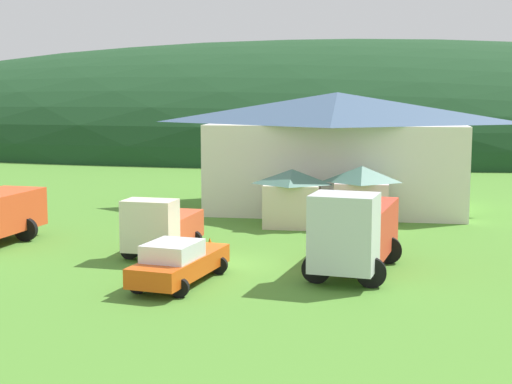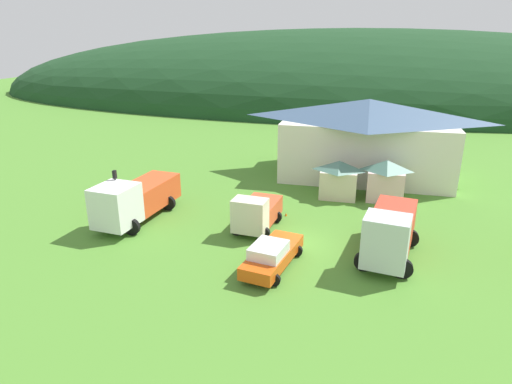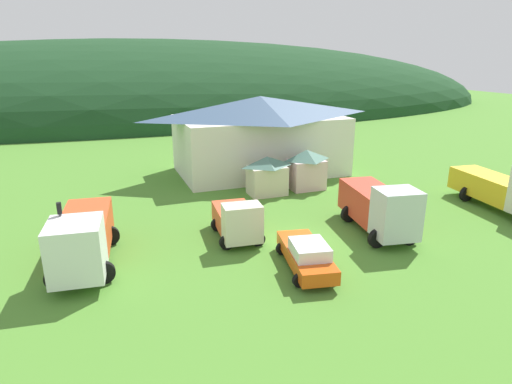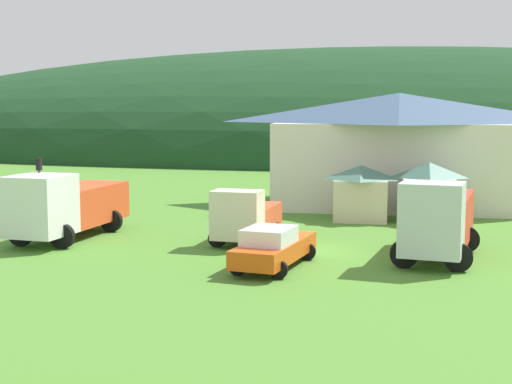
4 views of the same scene
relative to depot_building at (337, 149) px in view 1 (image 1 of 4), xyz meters
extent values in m
plane|color=#4C842D|center=(-3.51, -15.65, -3.60)|extent=(200.00, 200.00, 0.00)
ellipsoid|color=#193D1E|center=(-3.51, 51.92, -3.60)|extent=(153.77, 60.00, 26.85)
cube|color=white|center=(0.00, 0.00, -1.01)|extent=(14.60, 8.56, 5.17)
pyramid|color=#3D5675|center=(0.00, 0.00, 2.48)|extent=(15.77, 9.24, 1.81)
cube|color=beige|center=(-1.92, -6.59, -2.47)|extent=(2.83, 2.01, 2.25)
pyramid|color=#4C7A6B|center=(-1.92, -6.59, -0.95)|extent=(3.06, 2.17, 0.79)
cube|color=beige|center=(1.65, -6.23, -2.40)|extent=(2.74, 2.16, 2.39)
pyramid|color=#4C7A6B|center=(1.65, -6.23, -0.79)|extent=(2.96, 2.33, 0.84)
cylinder|color=black|center=(-13.92, -12.28, -3.05)|extent=(1.10, 0.30, 1.10)
cube|color=beige|center=(-6.88, -15.29, -2.12)|extent=(2.26, 1.59, 2.16)
cube|color=black|center=(-6.89, -15.36, -1.64)|extent=(1.25, 1.22, 0.69)
cube|color=#DB512D|center=(-6.68, -13.00, -2.58)|extent=(2.42, 3.38, 1.22)
cylinder|color=black|center=(-5.96, -15.37, -3.20)|extent=(0.80, 0.30, 0.80)
cylinder|color=black|center=(-7.81, -15.21, -3.20)|extent=(0.80, 0.30, 0.80)
cylinder|color=black|center=(-5.72, -12.60, -3.20)|extent=(0.80, 0.30, 0.80)
cylinder|color=black|center=(-7.56, -12.44, -3.20)|extent=(0.80, 0.30, 0.80)
cube|color=silver|center=(1.29, -18.12, -1.64)|extent=(2.62, 2.31, 2.81)
cube|color=black|center=(1.27, -18.21, -1.02)|extent=(1.49, 1.75, 0.90)
cube|color=red|center=(1.83, -14.81, -2.05)|extent=(3.06, 5.05, 1.98)
cylinder|color=black|center=(2.29, -18.28, -3.05)|extent=(1.10, 0.30, 1.10)
cylinder|color=black|center=(0.29, -17.95, -3.05)|extent=(1.10, 0.30, 1.10)
cylinder|color=black|center=(2.95, -14.27, -3.05)|extent=(1.10, 0.30, 1.10)
cylinder|color=black|center=(0.95, -13.95, -3.05)|extent=(1.10, 0.30, 1.10)
cube|color=#DE5013|center=(-4.66, -18.80, -2.91)|extent=(2.74, 5.48, 0.70)
cube|color=silver|center=(-4.77, -19.42, -2.25)|extent=(2.04, 2.37, 0.62)
cylinder|color=black|center=(-4.20, -20.69, -3.26)|extent=(0.68, 0.24, 0.68)
cylinder|color=black|center=(-5.77, -20.41, -3.26)|extent=(0.68, 0.24, 0.68)
cylinder|color=black|center=(-3.56, -17.19, -3.26)|extent=(0.68, 0.24, 0.68)
cylinder|color=black|center=(-5.13, -16.90, -3.26)|extent=(0.68, 0.24, 0.68)
cone|color=orange|center=(-5.24, -11.31, -3.60)|extent=(0.36, 0.36, 0.51)
camera|label=1|loc=(2.44, -45.19, 3.45)|focal=53.01mm
camera|label=2|loc=(-0.31, -40.38, 8.73)|focal=31.12mm
camera|label=3|loc=(-14.02, -36.75, 6.89)|focal=30.41mm
camera|label=4|loc=(-0.06, -47.14, 2.75)|focal=52.79mm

